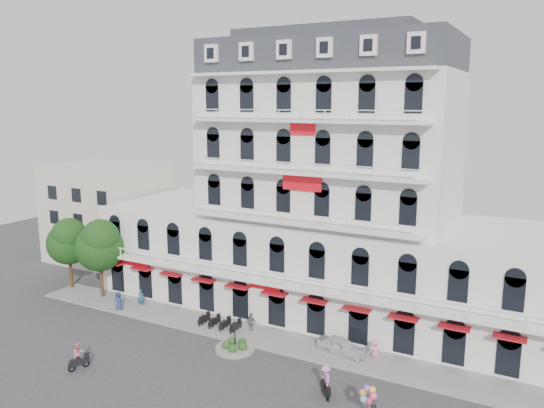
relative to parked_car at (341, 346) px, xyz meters
The scene contains 15 objects.
ground 10.44m from the parked_car, 117.27° to the right, with size 120.00×120.00×0.00m, color #38383A.
sidewalk 4.82m from the parked_car, behind, with size 53.00×4.00×0.16m, color gray.
main_building 13.61m from the parked_car, 118.65° to the left, with size 45.00×15.00×25.80m.
flank_building_west 36.78m from the parked_car, 162.84° to the left, with size 14.00×10.00×12.00m, color beige.
traffic_island 8.44m from the parked_car, 157.26° to the right, with size 3.20×3.20×1.60m.
parked_scooter_row 11.15m from the parked_car, behind, with size 4.40×1.80×1.10m, color black, non-canonical shape.
tree_west_outer 31.08m from the parked_car, behind, with size 4.50×4.48×7.76m.
tree_west_inner 26.20m from the parked_car, behind, with size 4.76×4.76×8.25m.
parked_car is the anchor object (origin of this frame).
rider_southwest 19.92m from the parked_car, 145.22° to the right, with size 0.84×1.65×2.12m.
rider_center 6.32m from the parked_car, 79.00° to the right, with size 1.21×1.43×2.24m.
pedestrian_left 21.88m from the parked_car, behind, with size 0.93×0.60×1.89m, color navy.
pedestrian_mid 8.32m from the parked_car, behind, with size 1.03×0.43×1.76m, color slate.
pedestrian_right 2.64m from the parked_car, ahead, with size 1.10×0.63×1.70m, color pink.
pedestrian_far 20.67m from the parked_car, behind, with size 0.63×0.42×1.74m, color #25526F.
Camera 1 is at (18.15, -27.40, 19.45)m, focal length 35.00 mm.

